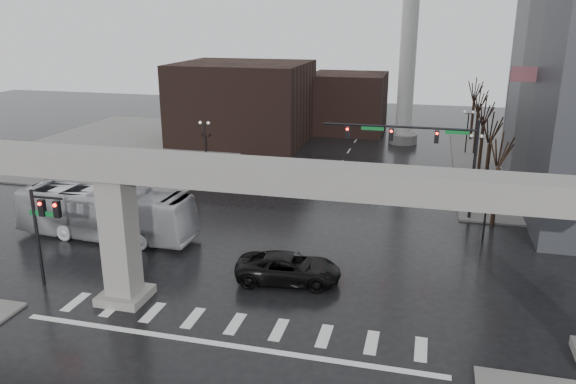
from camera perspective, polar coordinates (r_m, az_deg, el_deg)
name	(u,v)px	position (r m, az deg, el deg)	size (l,w,h in m)	color
ground	(241,314)	(31.42, -4.76, -12.30)	(160.00, 160.00, 0.00)	black
sidewalk_nw	(137,146)	(72.69, -15.07, 4.58)	(28.00, 36.00, 0.15)	slate
elevated_guideway	(262,196)	(28.26, -2.69, -0.45)	(48.00, 2.60, 8.70)	gray
building_far_left	(243,103)	(72.33, -4.60, 9.03)	(16.00, 14.00, 10.00)	black
building_far_mid	(348,103)	(79.34, 6.14, 9.01)	(10.00, 10.00, 8.00)	black
smokestack	(409,35)	(71.79, 12.21, 15.34)	(3.60, 3.60, 30.00)	silver
signal_mast_arm	(425,145)	(45.54, 13.78, 4.63)	(12.12, 0.43, 8.00)	black
signal_left_pole	(43,222)	(35.75, -23.60, -2.81)	(2.30, 0.30, 6.00)	black
flagpole_assembly	(508,120)	(48.75, 21.46, 6.79)	(2.06, 0.12, 12.00)	silver
lamp_right_0	(487,196)	(41.72, 19.60, -0.42)	(1.22, 0.32, 5.11)	black
lamp_right_1	(475,152)	(55.20, 18.48, 3.92)	(1.22, 0.32, 5.11)	black
lamp_right_2	(468,125)	(68.90, 17.80, 6.55)	(1.22, 0.32, 5.11)	black
lamp_left_0	(139,171)	(47.29, -14.92, 2.07)	(1.22, 0.32, 5.11)	black
lamp_left_1	(205,137)	(59.53, -8.45, 5.58)	(1.22, 0.32, 5.11)	black
lamp_left_2	(247,115)	(72.41, -4.19, 7.83)	(1.22, 0.32, 5.11)	black
tree_right_0	(496,190)	(45.85, 20.41, 0.17)	(1.09, 1.58, 7.50)	black
tree_right_1	(488,164)	(53.52, 19.64, 2.71)	(1.09, 1.61, 7.67)	black
tree_right_2	(482,144)	(61.27, 19.06, 4.60)	(1.10, 1.63, 7.85)	black
tree_right_3	(477,129)	(69.07, 18.62, 6.08)	(1.11, 1.66, 8.02)	black
tree_right_4	(473,117)	(76.92, 18.26, 7.25)	(1.12, 1.69, 8.19)	black
pickup_truck	(289,268)	(34.45, 0.05, -7.75)	(2.94, 6.38, 1.77)	black
city_bus	(105,213)	(42.85, -18.05, -2.04)	(3.16, 13.49, 3.76)	#ABABB0
far_car	(322,175)	(54.52, 3.49, 1.75)	(1.91, 4.75, 1.62)	black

